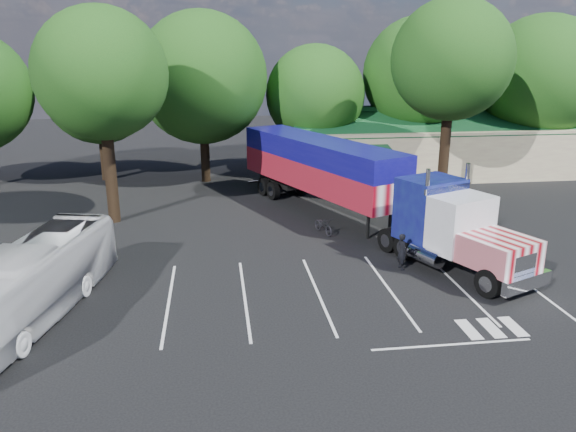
{
  "coord_description": "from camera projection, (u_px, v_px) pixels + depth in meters",
  "views": [
    {
      "loc": [
        -4.24,
        -28.11,
        10.31
      ],
      "look_at": [
        -0.64,
        -0.85,
        2.0
      ],
      "focal_mm": 35.0,
      "sensor_mm": 36.0,
      "label": 1
    }
  ],
  "objects": [
    {
      "name": "event_hall",
      "position": [
        425.0,
        145.0,
        48.17
      ],
      "size": [
        24.2,
        14.12,
        5.55
      ],
      "color": "beige",
      "rests_on": "ground"
    },
    {
      "name": "tree_row_b",
      "position": [
        98.0,
        90.0,
        43.38
      ],
      "size": [
        8.4,
        8.4,
        11.35
      ],
      "color": "black",
      "rests_on": "ground"
    },
    {
      "name": "bicycle",
      "position": [
        323.0,
        225.0,
        32.22
      ],
      "size": [
        1.23,
        1.98,
        0.98
      ],
      "primitive_type": "imported",
      "rotation": [
        0.0,
        0.0,
        0.33
      ],
      "color": "black",
      "rests_on": "ground"
    },
    {
      "name": "tree_row_e",
      "position": [
        421.0,
        75.0,
        46.56
      ],
      "size": [
        9.6,
        9.6,
        12.9
      ],
      "color": "black",
      "rests_on": "ground"
    },
    {
      "name": "silver_sedan",
      "position": [
        393.0,
        173.0,
        44.5
      ],
      "size": [
        4.35,
        2.96,
        1.36
      ],
      "primitive_type": "imported",
      "rotation": [
        0.0,
        0.0,
        1.16
      ],
      "color": "#96989D",
      "rests_on": "ground"
    },
    {
      "name": "tree_near_left",
      "position": [
        101.0,
        74.0,
        32.01
      ],
      "size": [
        7.6,
        7.6,
        12.65
      ],
      "color": "black",
      "rests_on": "ground"
    },
    {
      "name": "semi_truck",
      "position": [
        347.0,
        178.0,
        33.58
      ],
      "size": [
        11.9,
        22.65,
        4.91
      ],
      "rotation": [
        0.0,
        0.0,
        0.41
      ],
      "color": "black",
      "rests_on": "ground"
    },
    {
      "name": "tour_bus",
      "position": [
        31.0,
        282.0,
        21.86
      ],
      "size": [
        4.91,
        11.1,
        3.01
      ],
      "primitive_type": "imported",
      "rotation": [
        0.0,
        0.0,
        -0.23
      ],
      "color": "silver",
      "rests_on": "ground"
    },
    {
      "name": "ground",
      "position": [
        298.0,
        247.0,
        30.19
      ],
      "size": [
        120.0,
        120.0,
        0.0
      ],
      "primitive_type": "plane",
      "color": "black",
      "rests_on": "ground"
    },
    {
      "name": "tree_row_f",
      "position": [
        541.0,
        78.0,
        46.76
      ],
      "size": [
        10.4,
        10.4,
        13.0
      ],
      "color": "black",
      "rests_on": "ground"
    },
    {
      "name": "woman",
      "position": [
        402.0,
        251.0,
        26.9
      ],
      "size": [
        0.49,
        0.69,
        1.79
      ],
      "primitive_type": "imported",
      "rotation": [
        0.0,
        0.0,
        1.67
      ],
      "color": "black",
      "rests_on": "ground"
    },
    {
      "name": "tree_row_d",
      "position": [
        315.0,
        95.0,
        45.39
      ],
      "size": [
        8.0,
        8.0,
        10.6
      ],
      "color": "black",
      "rests_on": "ground"
    },
    {
      "name": "tree_row_c",
      "position": [
        202.0,
        78.0,
        42.61
      ],
      "size": [
        10.0,
        10.0,
        13.05
      ],
      "color": "black",
      "rests_on": "ground"
    },
    {
      "name": "tree_near_right",
      "position": [
        452.0,
        60.0,
        36.96
      ],
      "size": [
        8.0,
        8.0,
        13.5
      ],
      "color": "black",
      "rests_on": "ground"
    }
  ]
}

